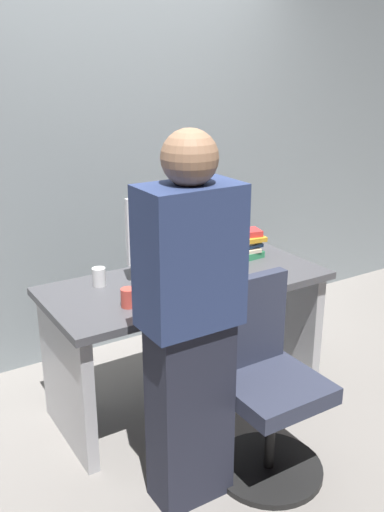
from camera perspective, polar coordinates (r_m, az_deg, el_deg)
The scene contains 11 objects.
ground_plane at distance 3.42m, azimuth -0.46°, elevation -14.07°, with size 9.00×9.00×0.00m, color gray.
wall_back at distance 3.69m, azimuth -8.19°, elevation 13.15°, with size 6.40×0.10×3.00m, color gray.
desk at distance 3.17m, azimuth -0.48°, elevation -6.16°, with size 1.54×0.69×0.75m.
office_chair at distance 2.73m, azimuth 7.25°, elevation -12.98°, with size 0.52×0.52×0.94m.
person_at_desk at distance 2.34m, azimuth -0.22°, elevation -7.03°, with size 0.40×0.24×1.64m.
monitor at distance 3.08m, azimuth -1.96°, elevation 2.70°, with size 0.54×0.14×0.46m.
keyboard at distance 2.95m, azimuth -0.50°, elevation -3.17°, with size 0.43×0.13×0.02m, color white.
mouse at distance 3.13m, azimuth 4.04°, elevation -1.73°, with size 0.06×0.10×0.03m, color black.
cup_near_keyboard at distance 2.75m, azimuth -6.40°, elevation -4.17°, with size 0.07×0.07×0.09m, color #D84C3F.
cup_by_monitor at distance 3.02m, azimuth -9.30°, elevation -2.07°, with size 0.07×0.07×0.10m, color silver.
book_stack at distance 3.42m, azimuth 5.32°, elevation 1.21°, with size 0.23×0.18×0.16m.
Camera 1 is at (-1.50, -2.44, 1.88)m, focal length 39.93 mm.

